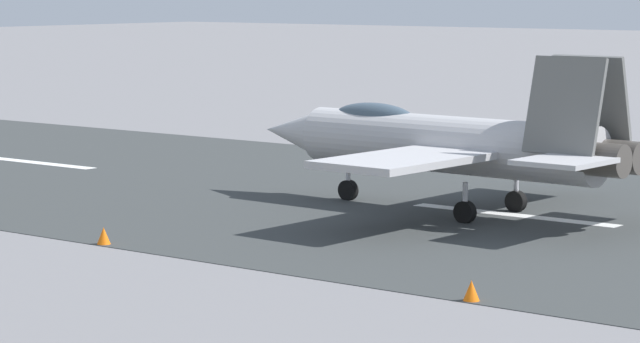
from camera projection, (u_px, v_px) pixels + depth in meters
name	position (u px, v px, depth m)	size (l,w,h in m)	color
ground_plane	(518.00, 216.00, 50.21)	(400.00, 400.00, 0.00)	slate
runway_strip	(518.00, 216.00, 50.19)	(240.00, 26.00, 0.02)	#363A3A
fighter_jet	(448.00, 142.00, 50.74)	(16.03, 14.17, 5.68)	#B7B5B8
marker_cone_near	(471.00, 291.00, 36.54)	(0.44, 0.44, 0.55)	orange
marker_cone_mid	(104.00, 236.00, 44.57)	(0.44, 0.44, 0.55)	orange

